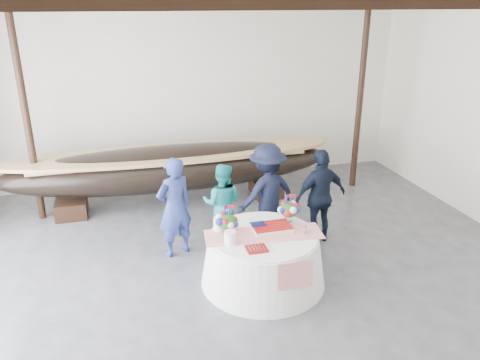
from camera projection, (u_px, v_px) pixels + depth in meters
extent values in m
cube|color=#3D3D42|center=(276.00, 328.00, 6.38)|extent=(10.00, 12.00, 0.01)
cube|color=silver|center=(195.00, 88.00, 10.98)|extent=(10.00, 0.02, 4.50)
cylinder|color=black|center=(25.00, 110.00, 8.80)|extent=(0.14, 0.14, 4.50)
cylinder|color=black|center=(361.00, 92.00, 10.48)|extent=(0.14, 0.14, 4.50)
cube|color=black|center=(72.00, 207.00, 9.68)|extent=(0.62, 0.79, 0.35)
cube|color=black|center=(266.00, 187.00, 10.70)|extent=(0.62, 0.79, 0.35)
ellipsoid|color=black|center=(172.00, 168.00, 9.96)|extent=(7.04, 1.41, 0.97)
cube|color=#9E7A4C|center=(171.00, 156.00, 9.86)|extent=(5.63, 0.92, 0.05)
cone|color=white|center=(263.00, 259.00, 7.30)|extent=(1.95, 1.95, 0.80)
cylinder|color=white|center=(264.00, 236.00, 7.15)|extent=(1.65, 1.65, 0.04)
cube|color=red|center=(264.00, 234.00, 7.14)|extent=(1.85, 0.75, 0.01)
cube|color=white|center=(272.00, 228.00, 7.26)|extent=(0.60, 0.40, 0.07)
cylinder|color=white|center=(230.00, 238.00, 6.84)|extent=(0.18, 0.18, 0.20)
cylinder|color=white|center=(219.00, 224.00, 7.24)|extent=(0.18, 0.18, 0.21)
cube|color=maroon|center=(257.00, 249.00, 6.70)|extent=(0.30, 0.24, 0.03)
cone|color=silver|center=(304.00, 230.00, 7.16)|extent=(0.09, 0.09, 0.12)
imported|color=navy|center=(174.00, 207.00, 7.94)|extent=(0.76, 0.64, 1.78)
imported|color=teal|center=(222.00, 203.00, 8.45)|extent=(0.89, 0.80, 1.50)
imported|color=black|center=(267.00, 194.00, 8.39)|extent=(1.33, 0.97, 1.85)
imported|color=black|center=(320.00, 197.00, 8.39)|extent=(1.09, 0.60, 1.77)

